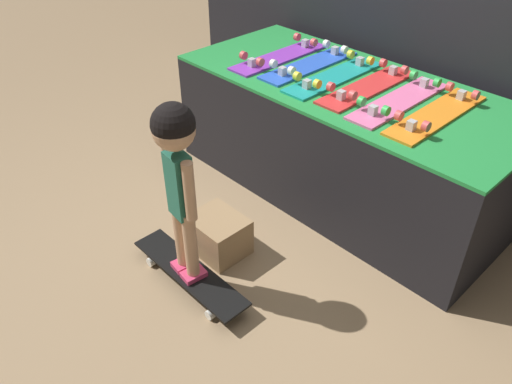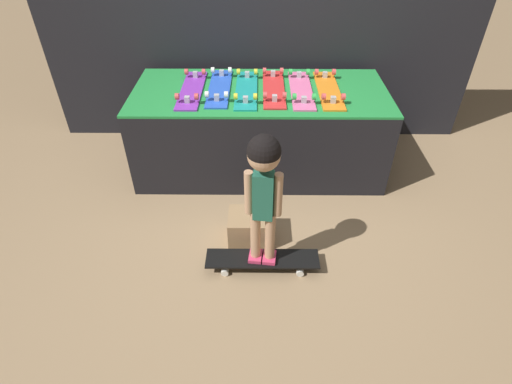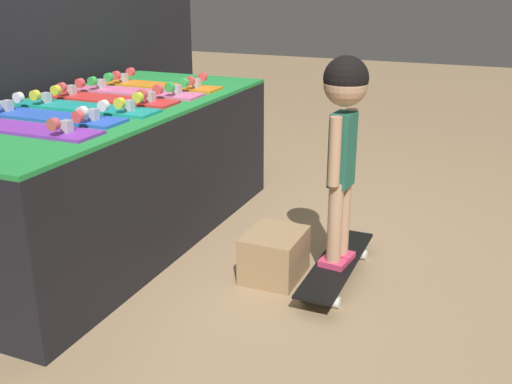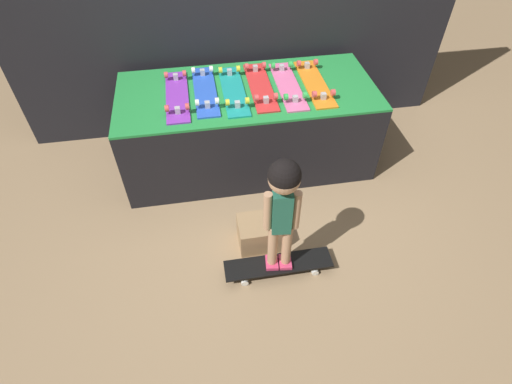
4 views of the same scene
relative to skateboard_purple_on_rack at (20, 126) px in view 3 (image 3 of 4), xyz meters
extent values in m
plane|color=#9E7F5B|center=(0.58, -0.61, -0.78)|extent=(16.00, 16.00, 0.00)
cube|color=black|center=(0.58, 0.01, -0.41)|extent=(2.18, 0.97, 0.74)
cube|color=#23893D|center=(0.58, 0.01, -0.03)|extent=(2.18, 0.97, 0.02)
cube|color=purple|center=(0.00, 0.00, -0.01)|extent=(0.18, 0.78, 0.01)
cube|color=#B7B7BC|center=(0.00, -0.26, 0.02)|extent=(0.04, 0.04, 0.05)
cylinder|color=#D84C4C|center=(0.08, -0.26, 0.05)|extent=(0.03, 0.05, 0.05)
cylinder|color=#D84C4C|center=(-0.08, -0.26, 0.05)|extent=(0.03, 0.05, 0.05)
cube|color=blue|center=(0.23, 0.04, -0.01)|extent=(0.18, 0.78, 0.01)
cube|color=#B7B7BC|center=(0.23, 0.29, 0.02)|extent=(0.04, 0.04, 0.05)
cylinder|color=white|center=(0.31, 0.29, 0.05)|extent=(0.03, 0.05, 0.05)
cube|color=#B7B7BC|center=(0.23, -0.22, 0.02)|extent=(0.04, 0.04, 0.05)
cylinder|color=white|center=(0.31, -0.22, 0.05)|extent=(0.03, 0.05, 0.05)
cylinder|color=white|center=(0.16, -0.22, 0.05)|extent=(0.03, 0.05, 0.05)
cube|color=teal|center=(0.46, 0.00, -0.01)|extent=(0.18, 0.78, 0.01)
cube|color=#B7B7BC|center=(0.46, 0.26, 0.02)|extent=(0.04, 0.04, 0.05)
cylinder|color=yellow|center=(0.54, 0.26, 0.05)|extent=(0.03, 0.05, 0.05)
cylinder|color=yellow|center=(0.39, 0.26, 0.05)|extent=(0.03, 0.05, 0.05)
cube|color=#B7B7BC|center=(0.46, -0.25, 0.02)|extent=(0.04, 0.04, 0.05)
cylinder|color=yellow|center=(0.54, -0.25, 0.05)|extent=(0.03, 0.05, 0.05)
cylinder|color=yellow|center=(0.39, -0.25, 0.05)|extent=(0.03, 0.05, 0.05)
cube|color=red|center=(0.70, 0.03, -0.01)|extent=(0.18, 0.78, 0.01)
cube|color=#B7B7BC|center=(0.70, 0.29, 0.02)|extent=(0.04, 0.04, 0.05)
cylinder|color=#D84C4C|center=(0.77, 0.29, 0.05)|extent=(0.03, 0.05, 0.05)
cylinder|color=#D84C4C|center=(0.62, 0.29, 0.05)|extent=(0.03, 0.05, 0.05)
cube|color=#B7B7BC|center=(0.70, -0.23, 0.02)|extent=(0.04, 0.04, 0.05)
cylinder|color=#D84C4C|center=(0.77, -0.23, 0.05)|extent=(0.03, 0.05, 0.05)
cylinder|color=#D84C4C|center=(0.62, -0.23, 0.05)|extent=(0.03, 0.05, 0.05)
cube|color=pink|center=(0.93, 0.00, -0.01)|extent=(0.18, 0.78, 0.01)
cube|color=#B7B7BC|center=(0.93, 0.26, 0.02)|extent=(0.04, 0.04, 0.05)
cylinder|color=green|center=(1.01, 0.26, 0.05)|extent=(0.03, 0.05, 0.05)
cylinder|color=green|center=(0.85, 0.26, 0.05)|extent=(0.03, 0.05, 0.05)
cube|color=#B7B7BC|center=(0.93, -0.25, 0.02)|extent=(0.04, 0.04, 0.05)
cylinder|color=green|center=(1.01, -0.25, 0.05)|extent=(0.03, 0.05, 0.05)
cylinder|color=green|center=(0.85, -0.25, 0.05)|extent=(0.03, 0.05, 0.05)
cube|color=orange|center=(1.16, 0.01, -0.01)|extent=(0.18, 0.78, 0.01)
cube|color=#B7B7BC|center=(1.16, 0.26, 0.02)|extent=(0.04, 0.04, 0.05)
cylinder|color=#D84C4C|center=(1.24, 0.26, 0.05)|extent=(0.03, 0.05, 0.05)
cylinder|color=#D84C4C|center=(1.09, 0.26, 0.05)|extent=(0.03, 0.05, 0.05)
cube|color=#B7B7BC|center=(1.16, -0.25, 0.02)|extent=(0.04, 0.04, 0.05)
cylinder|color=#D84C4C|center=(1.24, -0.25, 0.05)|extent=(0.03, 0.05, 0.05)
cylinder|color=#D84C4C|center=(1.09, -0.25, 0.05)|extent=(0.03, 0.05, 0.05)
cube|color=black|center=(0.60, -1.29, -0.69)|extent=(0.79, 0.18, 0.01)
cube|color=#B7B7BC|center=(0.86, -1.29, -0.72)|extent=(0.04, 0.04, 0.05)
cylinder|color=white|center=(0.86, -1.21, -0.75)|extent=(0.05, 0.03, 0.05)
cylinder|color=white|center=(0.86, -1.37, -0.75)|extent=(0.05, 0.03, 0.05)
cube|color=#B7B7BC|center=(0.34, -1.29, -0.72)|extent=(0.04, 0.04, 0.05)
cylinder|color=white|center=(0.34, -1.21, -0.75)|extent=(0.05, 0.03, 0.05)
cylinder|color=white|center=(0.34, -1.37, -0.75)|extent=(0.05, 0.03, 0.05)
cube|color=#E03D6B|center=(0.65, -1.30, -0.67)|extent=(0.10, 0.13, 0.03)
cylinder|color=tan|center=(0.65, -1.30, -0.46)|extent=(0.07, 0.07, 0.39)
cube|color=#E03D6B|center=(0.55, -1.28, -0.67)|extent=(0.10, 0.13, 0.03)
cylinder|color=tan|center=(0.55, -1.28, -0.46)|extent=(0.07, 0.07, 0.39)
cube|color=#236651|center=(0.60, -1.29, -0.12)|extent=(0.14, 0.10, 0.34)
cylinder|color=tan|center=(0.69, -1.30, -0.11)|extent=(0.05, 0.05, 0.31)
cylinder|color=tan|center=(0.51, -1.28, -0.11)|extent=(0.05, 0.05, 0.31)
sphere|color=tan|center=(0.60, -1.29, 0.17)|extent=(0.20, 0.20, 0.20)
sphere|color=black|center=(0.60, -1.29, 0.20)|extent=(0.20, 0.20, 0.20)
cube|color=#A37F56|center=(0.51, -1.00, -0.66)|extent=(0.32, 0.26, 0.23)
camera|label=1|loc=(2.23, -2.35, 1.23)|focal=35.00mm
camera|label=2|loc=(0.57, -3.20, 1.41)|focal=28.00mm
camera|label=3|loc=(-1.95, -1.95, 0.62)|focal=42.00mm
camera|label=4|loc=(0.16, -2.92, 1.76)|focal=28.00mm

